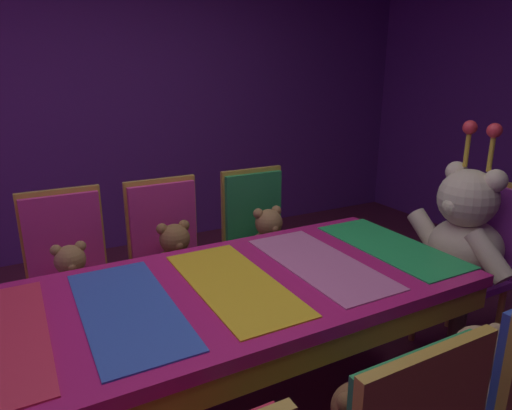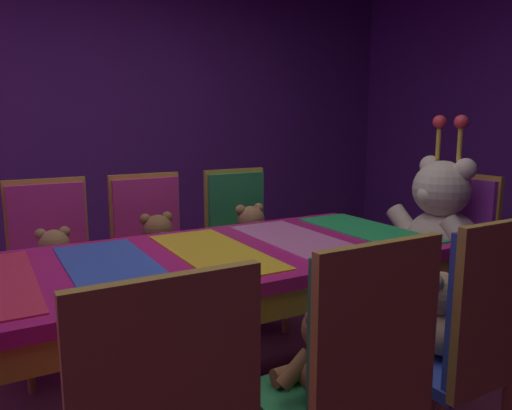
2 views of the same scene
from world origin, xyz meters
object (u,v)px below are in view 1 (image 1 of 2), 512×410
(chair_left_0, at_px, (68,265))
(teddy_left_2, at_px, (269,239))
(teddy_right_2, at_px, (472,372))
(king_teddy_bear, at_px, (462,231))
(teddy_left_0, at_px, (72,277))
(chair_left_1, at_px, (168,248))
(teddy_left_1, at_px, (176,256))
(throne_chair, at_px, (479,248))
(chair_left_2, at_px, (257,232))
(banquet_table, at_px, (234,303))

(chair_left_0, xyz_separation_m, teddy_left_2, (0.18, 1.11, 0.00))
(teddy_right_2, relative_size, king_teddy_bear, 0.38)
(chair_left_0, height_order, teddy_right_2, chair_left_0)
(teddy_left_0, distance_m, teddy_right_2, 1.80)
(chair_left_1, relative_size, teddy_right_2, 2.99)
(chair_left_0, xyz_separation_m, teddy_left_1, (0.17, 0.53, 0.00))
(chair_left_1, distance_m, king_teddy_bear, 1.63)
(teddy_left_1, height_order, king_teddy_bear, king_teddy_bear)
(teddy_left_2, distance_m, throne_chair, 1.20)
(teddy_left_0, bearing_deg, throne_chair, 70.89)
(teddy_left_0, relative_size, teddy_left_2, 0.91)
(teddy_left_2, height_order, throne_chair, throne_chair)
(chair_left_2, distance_m, throne_chair, 1.29)
(chair_left_2, bearing_deg, teddy_left_2, 0.00)
(chair_left_0, height_order, throne_chair, same)
(chair_left_0, distance_m, teddy_right_2, 1.92)
(banquet_table, xyz_separation_m, chair_left_0, (-0.87, -0.54, -0.06))
(teddy_right_2, bearing_deg, king_teddy_bear, -49.37)
(chair_left_0, bearing_deg, chair_left_1, 88.00)
(chair_left_0, bearing_deg, king_teddy_bear, 65.66)
(chair_left_1, bearing_deg, teddy_left_0, -76.52)
(banquet_table, height_order, teddy_left_0, teddy_left_0)
(chair_left_2, height_order, teddy_right_2, chair_left_2)
(teddy_left_0, distance_m, throne_chair, 2.21)
(banquet_table, bearing_deg, chair_left_1, -179.16)
(teddy_left_2, xyz_separation_m, king_teddy_bear, (0.69, 0.81, 0.13))
(teddy_left_0, xyz_separation_m, teddy_left_1, (0.02, 0.53, 0.01))
(throne_chair, distance_m, king_teddy_bear, 0.22)
(chair_left_1, relative_size, teddy_left_1, 2.81)
(throne_chair, relative_size, king_teddy_bear, 1.15)
(teddy_left_0, distance_m, king_teddy_bear, 2.05)
(chair_left_2, relative_size, teddy_left_2, 2.81)
(chair_left_0, relative_size, teddy_left_2, 2.81)
(banquet_table, bearing_deg, teddy_left_1, -178.98)
(chair_left_0, relative_size, teddy_right_2, 2.99)
(teddy_left_0, distance_m, chair_left_2, 1.11)
(banquet_table, height_order, teddy_left_2, teddy_left_2)
(king_teddy_bear, bearing_deg, teddy_left_1, -26.80)
(teddy_right_2, xyz_separation_m, throne_chair, (-0.71, 0.99, 0.00))
(chair_left_0, distance_m, chair_left_2, 1.11)
(teddy_left_0, bearing_deg, banquet_table, 36.80)
(teddy_left_2, bearing_deg, chair_left_2, -180.00)
(banquet_table, distance_m, chair_left_0, 1.02)
(chair_left_0, xyz_separation_m, teddy_right_2, (1.57, 1.09, -0.00))
(chair_left_0, xyz_separation_m, king_teddy_bear, (0.87, 1.92, 0.14))
(teddy_left_1, distance_m, teddy_left_2, 0.58)
(chair_left_1, distance_m, chair_left_2, 0.58)
(teddy_left_1, xyz_separation_m, teddy_right_2, (1.41, 0.56, -0.01))
(teddy_left_0, xyz_separation_m, king_teddy_bear, (0.72, 1.92, 0.14))
(banquet_table, xyz_separation_m, throne_chair, (0.00, 1.54, -0.06))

